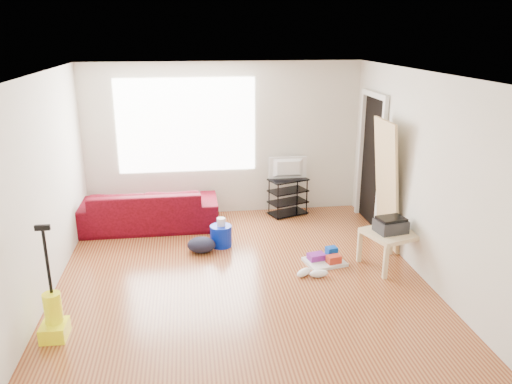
{
  "coord_description": "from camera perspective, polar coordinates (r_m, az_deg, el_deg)",
  "views": [
    {
      "loc": [
        -0.59,
        -5.51,
        2.96
      ],
      "look_at": [
        0.26,
        0.6,
        0.95
      ],
      "focal_mm": 35.0,
      "sensor_mm": 36.0,
      "label": 1
    }
  ],
  "objects": [
    {
      "name": "printer",
      "position": [
        6.65,
        15.15,
        -3.65
      ],
      "size": [
        0.42,
        0.35,
        0.2
      ],
      "rotation": [
        0.0,
        0.0,
        0.18
      ],
      "color": "black",
      "rests_on": "side_table"
    },
    {
      "name": "door_panel",
      "position": [
        7.49,
        14.15,
        -5.82
      ],
      "size": [
        0.23,
        0.73,
        1.82
      ],
      "primitive_type": "cube",
      "rotation": [
        0.0,
        -0.1,
        0.0
      ],
      "color": "tan",
      "rests_on": "ground"
    },
    {
      "name": "backpack",
      "position": [
        7.07,
        -6.23,
        -6.83
      ],
      "size": [
        0.44,
        0.37,
        0.22
      ],
      "primitive_type": "ellipsoid",
      "rotation": [
        0.0,
        0.0,
        -0.15
      ],
      "color": "black",
      "rests_on": "ground"
    },
    {
      "name": "room",
      "position": [
        5.95,
        -1.22,
        1.37
      ],
      "size": [
        4.51,
        5.01,
        2.51
      ],
      "color": "maroon",
      "rests_on": "ground"
    },
    {
      "name": "sofa",
      "position": [
        8.05,
        -12.18,
        -3.96
      ],
      "size": [
        2.18,
        0.85,
        0.64
      ],
      "primitive_type": "imported",
      "rotation": [
        0.0,
        0.0,
        3.14
      ],
      "color": "black",
      "rests_on": "ground"
    },
    {
      "name": "tv_stand",
      "position": [
        8.33,
        3.67,
        -0.5
      ],
      "size": [
        0.7,
        0.54,
        0.62
      ],
      "rotation": [
        0.0,
        0.0,
        0.35
      ],
      "color": "black",
      "rests_on": "ground"
    },
    {
      "name": "vacuum",
      "position": [
        5.53,
        -22.13,
        -13.1
      ],
      "size": [
        0.26,
        0.29,
        1.19
      ],
      "rotation": [
        0.0,
        0.0,
        -0.03
      ],
      "color": "#FDFF12",
      "rests_on": "ground"
    },
    {
      "name": "bucket",
      "position": [
        7.24,
        -3.99,
        -6.13
      ],
      "size": [
        0.38,
        0.38,
        0.31
      ],
      "primitive_type": "cylinder",
      "rotation": [
        0.0,
        0.0,
        -0.28
      ],
      "color": "#041CA8",
      "rests_on": "ground"
    },
    {
      "name": "tv",
      "position": [
        8.19,
        3.73,
        2.71
      ],
      "size": [
        0.63,
        0.08,
        0.36
      ],
      "primitive_type": "imported",
      "rotation": [
        0.0,
        0.0,
        3.14
      ],
      "color": "black",
      "rests_on": "tv_stand"
    },
    {
      "name": "sneakers",
      "position": [
        6.39,
        6.34,
        -9.18
      ],
      "size": [
        0.43,
        0.23,
        0.1
      ],
      "rotation": [
        0.0,
        0.0,
        0.22
      ],
      "color": "white",
      "rests_on": "ground"
    },
    {
      "name": "toilet_paper",
      "position": [
        7.17,
        -3.98,
        -4.57
      ],
      "size": [
        0.12,
        0.12,
        0.11
      ],
      "primitive_type": "cylinder",
      "color": "silver",
      "rests_on": "bucket"
    },
    {
      "name": "side_table",
      "position": [
        6.71,
        15.03,
        -5.01
      ],
      "size": [
        0.74,
        0.74,
        0.48
      ],
      "rotation": [
        0.0,
        0.0,
        0.31
      ],
      "color": "#C7B283",
      "rests_on": "ground"
    },
    {
      "name": "cleaning_tray",
      "position": [
        6.76,
        7.93,
        -7.59
      ],
      "size": [
        0.57,
        0.5,
        0.18
      ],
      "rotation": [
        0.0,
        0.0,
        0.21
      ],
      "color": "silver",
      "rests_on": "ground"
    }
  ]
}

